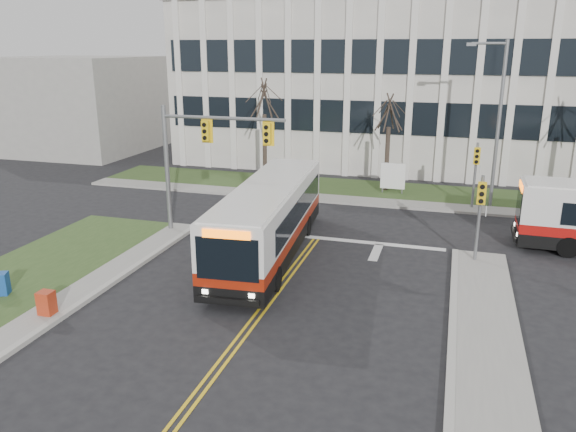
{
  "coord_description": "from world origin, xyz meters",
  "views": [
    {
      "loc": [
        5.96,
        -16.69,
        8.83
      ],
      "look_at": [
        -0.5,
        4.95,
        2.0
      ],
      "focal_mm": 35.0,
      "sensor_mm": 36.0,
      "label": 1
    }
  ],
  "objects_px": {
    "newspaper_box_blue": "(1,285)",
    "newspaper_box_red": "(47,305)",
    "directory_sign": "(393,176)",
    "streetlight": "(496,116)",
    "bus_main": "(269,221)"
  },
  "relations": [
    {
      "from": "newspaper_box_blue",
      "to": "newspaper_box_red",
      "type": "height_order",
      "value": "same"
    },
    {
      "from": "newspaper_box_blue",
      "to": "directory_sign",
      "type": "bearing_deg",
      "value": 34.71
    },
    {
      "from": "directory_sign",
      "to": "newspaper_box_red",
      "type": "distance_m",
      "value": 22.05
    },
    {
      "from": "directory_sign",
      "to": "newspaper_box_red",
      "type": "bearing_deg",
      "value": -114.96
    },
    {
      "from": "directory_sign",
      "to": "streetlight",
      "type": "bearing_deg",
      "value": -13.23
    },
    {
      "from": "newspaper_box_red",
      "to": "bus_main",
      "type": "bearing_deg",
      "value": 55.0
    },
    {
      "from": "directory_sign",
      "to": "bus_main",
      "type": "bearing_deg",
      "value": -108.2
    },
    {
      "from": "bus_main",
      "to": "newspaper_box_red",
      "type": "xyz_separation_m",
      "value": [
        -5.31,
        -7.86,
        -1.09
      ]
    },
    {
      "from": "streetlight",
      "to": "newspaper_box_blue",
      "type": "bearing_deg",
      "value": -134.57
    },
    {
      "from": "directory_sign",
      "to": "newspaper_box_blue",
      "type": "bearing_deg",
      "value": -122.14
    },
    {
      "from": "bus_main",
      "to": "newspaper_box_blue",
      "type": "xyz_separation_m",
      "value": [
        -8.01,
        -6.97,
        -1.09
      ]
    },
    {
      "from": "directory_sign",
      "to": "newspaper_box_red",
      "type": "xyz_separation_m",
      "value": [
        -9.3,
        -19.98,
        -0.7
      ]
    },
    {
      "from": "streetlight",
      "to": "newspaper_box_red",
      "type": "xyz_separation_m",
      "value": [
        -14.83,
        -18.68,
        -4.72
      ]
    },
    {
      "from": "directory_sign",
      "to": "bus_main",
      "type": "height_order",
      "value": "bus_main"
    },
    {
      "from": "directory_sign",
      "to": "bus_main",
      "type": "relative_size",
      "value": 0.17
    }
  ]
}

